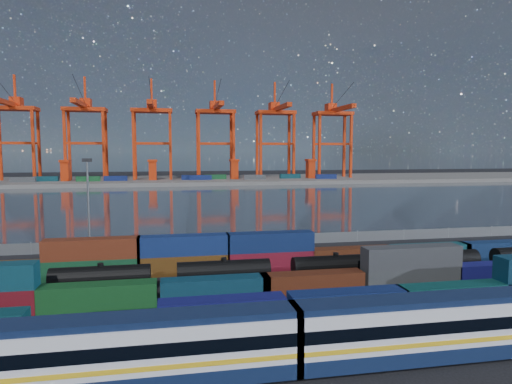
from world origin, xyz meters
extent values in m
plane|color=black|center=(0.00, 0.00, 0.00)|extent=(700.00, 700.00, 0.00)
plane|color=#282F3A|center=(0.00, 105.00, 0.01)|extent=(700.00, 700.00, 0.00)
cube|color=#514F4C|center=(0.00, 210.00, 1.00)|extent=(700.00, 70.00, 2.00)
cone|color=#1E2630|center=(-200.00, 1600.00, 260.00)|extent=(1100.00, 1100.00, 520.00)
cone|color=#1E2630|center=(200.00, 1600.00, 230.00)|extent=(1040.00, 1040.00, 460.00)
cone|color=#1E2630|center=(600.00, 1600.00, 190.00)|extent=(960.00, 960.00, 380.00)
cone|color=#1E2630|center=(950.00, 1600.00, 150.00)|extent=(840.00, 840.00, 300.00)
cube|color=silver|center=(-19.68, -21.46, 3.08)|extent=(26.58, 3.19, 4.04)
cube|color=#0F1B39|center=(-19.68, -21.46, 0.96)|extent=(26.58, 3.25, 1.28)
cube|color=#0F1B39|center=(-19.68, -21.46, 5.37)|extent=(26.58, 2.87, 0.53)
cube|color=gold|center=(-19.68, -21.46, 2.23)|extent=(26.61, 3.29, 0.38)
cube|color=black|center=(-19.68, -21.46, 3.51)|extent=(26.61, 3.29, 1.06)
cube|color=black|center=(-10.38, -21.46, 0.37)|extent=(3.19, 2.13, 0.74)
cube|color=silver|center=(6.32, -21.46, 3.08)|extent=(26.58, 3.19, 4.04)
cube|color=#0F1B39|center=(6.32, -21.46, 0.96)|extent=(26.58, 3.25, 1.28)
cube|color=#0F1B39|center=(6.32, -21.46, 5.37)|extent=(26.58, 2.87, 0.53)
cube|color=gold|center=(6.32, -21.46, 2.23)|extent=(26.61, 3.29, 0.38)
cube|color=black|center=(6.32, -21.46, 3.51)|extent=(26.61, 3.29, 1.06)
cube|color=black|center=(-2.99, -21.46, 0.37)|extent=(3.19, 2.13, 0.74)
cube|color=#111459|center=(-11.22, -10.18, 1.41)|extent=(13.02, 2.65, 2.82)
cube|color=#101F52|center=(2.41, -10.18, 1.41)|extent=(13.02, 2.65, 2.82)
cube|color=#0B3D3C|center=(15.13, -10.18, 1.41)|extent=(13.02, 2.65, 2.82)
cube|color=#12461C|center=(-24.44, -2.38, 1.40)|extent=(12.96, 2.64, 2.81)
cube|color=#0C3043|center=(-11.11, -2.38, 1.40)|extent=(12.96, 2.64, 2.81)
cube|color=#4E1F0F|center=(0.89, -2.38, 1.40)|extent=(12.96, 2.64, 2.81)
cube|color=#3C3F41|center=(14.27, -2.38, 1.40)|extent=(12.96, 2.64, 2.81)
cube|color=#3B3C3F|center=(14.27, -2.38, 4.21)|extent=(12.96, 2.64, 2.81)
cube|color=#12135B|center=(27.07, -2.38, 1.40)|extent=(12.96, 2.64, 2.81)
cube|color=#124425|center=(-27.09, 10.45, 1.42)|extent=(13.10, 2.66, 2.84)
cube|color=maroon|center=(-27.09, 10.45, 4.26)|extent=(13.10, 2.66, 2.84)
cube|color=#553211|center=(-14.41, 10.45, 1.42)|extent=(13.10, 2.66, 2.84)
cube|color=navy|center=(-14.41, 10.45, 4.26)|extent=(13.10, 2.66, 2.84)
cube|color=maroon|center=(-1.59, 10.45, 1.42)|extent=(13.10, 2.66, 2.84)
cube|color=#0F204E|center=(-1.59, 10.45, 4.26)|extent=(13.10, 2.66, 2.84)
cube|color=#4B200F|center=(11.38, 10.45, 1.42)|extent=(13.10, 2.66, 2.84)
cube|color=#0E404B|center=(24.94, 10.45, 1.42)|extent=(13.10, 2.66, 2.84)
cube|color=#0F254E|center=(37.18, 10.45, 1.42)|extent=(13.10, 2.66, 2.84)
cube|color=black|center=(-36.25, 3.05, 0.28)|extent=(2.34, 1.69, 0.56)
cylinder|color=black|center=(-24.97, 3.05, 2.15)|extent=(12.18, 2.72, 2.72)
cylinder|color=black|center=(-24.97, 3.05, 3.65)|extent=(0.75, 0.75, 0.47)
cube|color=black|center=(-24.97, 3.05, 0.66)|extent=(12.65, 1.87, 0.37)
cube|color=black|center=(-29.18, 3.05, 0.28)|extent=(2.34, 1.69, 0.56)
cube|color=black|center=(-20.75, 3.05, 0.28)|extent=(2.34, 1.69, 0.56)
cylinder|color=black|center=(-9.47, 3.05, 2.15)|extent=(12.18, 2.72, 2.72)
cylinder|color=black|center=(-9.47, 3.05, 3.65)|extent=(0.75, 0.75, 0.47)
cube|color=black|center=(-9.47, 3.05, 0.66)|extent=(12.65, 1.87, 0.37)
cube|color=black|center=(-13.68, 3.05, 0.28)|extent=(2.34, 1.69, 0.56)
cube|color=black|center=(-5.25, 3.05, 0.28)|extent=(2.34, 1.69, 0.56)
cylinder|color=black|center=(6.03, 3.05, 2.15)|extent=(12.18, 2.72, 2.72)
cylinder|color=black|center=(6.03, 3.05, 3.65)|extent=(0.75, 0.75, 0.47)
cube|color=black|center=(6.03, 3.05, 0.66)|extent=(12.65, 1.87, 0.37)
cube|color=black|center=(1.82, 3.05, 0.28)|extent=(2.34, 1.69, 0.56)
cube|color=black|center=(10.25, 3.05, 0.28)|extent=(2.34, 1.69, 0.56)
cylinder|color=black|center=(21.53, 3.05, 2.15)|extent=(12.18, 2.72, 2.72)
cylinder|color=black|center=(21.53, 3.05, 3.65)|extent=(0.75, 0.75, 0.47)
cube|color=black|center=(21.53, 3.05, 0.66)|extent=(12.65, 1.87, 0.37)
cube|color=black|center=(17.32, 3.05, 0.28)|extent=(2.34, 1.69, 0.56)
cube|color=black|center=(25.75, 3.05, 0.28)|extent=(2.34, 1.69, 0.56)
cube|color=black|center=(32.82, 3.05, 0.28)|extent=(2.34, 1.69, 0.56)
cube|color=#595B5E|center=(0.00, 28.00, 1.00)|extent=(160.00, 0.06, 2.00)
cylinder|color=slate|center=(-40.00, 28.00, 1.10)|extent=(0.12, 0.12, 2.20)
cylinder|color=slate|center=(-30.00, 28.00, 1.10)|extent=(0.12, 0.12, 2.20)
cylinder|color=slate|center=(-20.00, 28.00, 1.10)|extent=(0.12, 0.12, 2.20)
cylinder|color=slate|center=(-10.00, 28.00, 1.10)|extent=(0.12, 0.12, 2.20)
cylinder|color=slate|center=(0.00, 28.00, 1.10)|extent=(0.12, 0.12, 2.20)
cylinder|color=slate|center=(10.00, 28.00, 1.10)|extent=(0.12, 0.12, 2.20)
cylinder|color=slate|center=(20.00, 28.00, 1.10)|extent=(0.12, 0.12, 2.20)
cylinder|color=slate|center=(30.00, 28.00, 1.10)|extent=(0.12, 0.12, 2.20)
cylinder|color=slate|center=(40.00, 28.00, 1.10)|extent=(0.12, 0.12, 2.20)
cylinder|color=slate|center=(50.00, 28.00, 1.10)|extent=(0.12, 0.12, 2.20)
cylinder|color=slate|center=(-30.00, 26.00, 8.00)|extent=(0.36, 0.36, 16.00)
cube|color=black|center=(-30.00, 26.00, 16.30)|extent=(1.60, 0.40, 0.60)
cube|color=red|center=(-104.75, 210.32, 19.94)|extent=(1.42, 1.42, 39.88)
cube|color=red|center=(-85.25, 199.68, 19.94)|extent=(1.42, 1.42, 39.88)
cube|color=red|center=(-85.25, 210.32, 19.94)|extent=(1.42, 1.42, 39.88)
cube|color=red|center=(-95.00, 199.68, 21.94)|extent=(19.50, 1.24, 1.24)
cube|color=red|center=(-95.00, 210.32, 21.94)|extent=(19.50, 1.24, 1.24)
cube|color=red|center=(-95.00, 205.00, 39.88)|extent=(22.16, 12.41, 1.95)
cube|color=red|center=(-95.00, 194.36, 41.66)|extent=(2.66, 42.54, 2.22)
cube|color=red|center=(-95.00, 208.55, 43.87)|extent=(5.32, 7.09, 4.43)
cube|color=red|center=(-95.00, 206.77, 50.52)|extent=(1.06, 1.06, 14.18)
cylinder|color=black|center=(-95.00, 192.24, 47.86)|extent=(0.21, 36.48, 12.03)
cube|color=red|center=(-69.75, 199.68, 19.94)|extent=(1.42, 1.42, 39.88)
cube|color=red|center=(-69.75, 210.32, 19.94)|extent=(1.42, 1.42, 39.88)
cube|color=red|center=(-50.25, 199.68, 19.94)|extent=(1.42, 1.42, 39.88)
cube|color=red|center=(-50.25, 210.32, 19.94)|extent=(1.42, 1.42, 39.88)
cube|color=red|center=(-60.00, 199.68, 21.94)|extent=(19.50, 1.24, 1.24)
cube|color=red|center=(-60.00, 210.32, 21.94)|extent=(19.50, 1.24, 1.24)
cube|color=red|center=(-60.00, 205.00, 39.88)|extent=(22.16, 12.41, 1.95)
cube|color=red|center=(-60.00, 194.36, 41.66)|extent=(2.66, 42.54, 2.22)
cube|color=red|center=(-60.00, 208.55, 43.87)|extent=(5.32, 7.09, 4.43)
cube|color=red|center=(-60.00, 206.77, 50.52)|extent=(1.06, 1.06, 14.18)
cylinder|color=black|center=(-60.00, 192.24, 47.86)|extent=(0.21, 36.48, 12.03)
cube|color=red|center=(-34.75, 199.68, 19.94)|extent=(1.42, 1.42, 39.88)
cube|color=red|center=(-34.75, 210.32, 19.94)|extent=(1.42, 1.42, 39.88)
cube|color=red|center=(-15.25, 199.68, 19.94)|extent=(1.42, 1.42, 39.88)
cube|color=red|center=(-15.25, 210.32, 19.94)|extent=(1.42, 1.42, 39.88)
cube|color=red|center=(-25.00, 199.68, 21.94)|extent=(19.50, 1.24, 1.24)
cube|color=red|center=(-25.00, 210.32, 21.94)|extent=(19.50, 1.24, 1.24)
cube|color=red|center=(-25.00, 205.00, 39.88)|extent=(22.16, 12.41, 1.95)
cube|color=red|center=(-25.00, 194.36, 41.66)|extent=(2.66, 42.54, 2.22)
cube|color=red|center=(-25.00, 208.55, 43.87)|extent=(5.32, 7.09, 4.43)
cube|color=red|center=(-25.00, 206.77, 50.52)|extent=(1.06, 1.06, 14.18)
cylinder|color=black|center=(-25.00, 192.24, 47.86)|extent=(0.21, 36.48, 12.03)
cube|color=red|center=(0.25, 199.68, 19.94)|extent=(1.42, 1.42, 39.88)
cube|color=red|center=(0.25, 210.32, 19.94)|extent=(1.42, 1.42, 39.88)
cube|color=red|center=(19.75, 199.68, 19.94)|extent=(1.42, 1.42, 39.88)
cube|color=red|center=(19.75, 210.32, 19.94)|extent=(1.42, 1.42, 39.88)
cube|color=red|center=(10.00, 199.68, 21.94)|extent=(19.50, 1.24, 1.24)
cube|color=red|center=(10.00, 210.32, 21.94)|extent=(19.50, 1.24, 1.24)
cube|color=red|center=(10.00, 205.00, 39.88)|extent=(22.16, 12.41, 1.95)
cube|color=red|center=(10.00, 194.36, 41.66)|extent=(2.66, 42.54, 2.22)
cube|color=red|center=(10.00, 208.55, 43.87)|extent=(5.32, 7.09, 4.43)
cube|color=red|center=(10.00, 206.77, 50.52)|extent=(1.06, 1.06, 14.18)
cylinder|color=black|center=(10.00, 192.24, 47.86)|extent=(0.21, 36.48, 12.03)
cube|color=red|center=(35.25, 199.68, 19.94)|extent=(1.42, 1.42, 39.88)
cube|color=red|center=(35.25, 210.32, 19.94)|extent=(1.42, 1.42, 39.88)
cube|color=red|center=(54.75, 199.68, 19.94)|extent=(1.42, 1.42, 39.88)
cube|color=red|center=(54.75, 210.32, 19.94)|extent=(1.42, 1.42, 39.88)
cube|color=red|center=(45.00, 199.68, 21.94)|extent=(19.50, 1.24, 1.24)
cube|color=red|center=(45.00, 210.32, 21.94)|extent=(19.50, 1.24, 1.24)
cube|color=red|center=(45.00, 205.00, 39.88)|extent=(22.16, 12.41, 1.95)
cube|color=red|center=(45.00, 194.36, 41.66)|extent=(2.66, 42.54, 2.22)
cube|color=red|center=(45.00, 208.55, 43.87)|extent=(5.32, 7.09, 4.43)
cube|color=red|center=(45.00, 206.77, 50.52)|extent=(1.06, 1.06, 14.18)
cylinder|color=black|center=(45.00, 192.24, 47.86)|extent=(0.21, 36.48, 12.03)
cube|color=red|center=(70.25, 199.68, 19.94)|extent=(1.42, 1.42, 39.88)
cube|color=red|center=(70.25, 210.32, 19.94)|extent=(1.42, 1.42, 39.88)
cube|color=red|center=(89.75, 199.68, 19.94)|extent=(1.42, 1.42, 39.88)
cube|color=red|center=(89.75, 210.32, 19.94)|extent=(1.42, 1.42, 39.88)
cube|color=red|center=(80.00, 199.68, 21.94)|extent=(19.50, 1.24, 1.24)
cube|color=red|center=(80.00, 210.32, 21.94)|extent=(19.50, 1.24, 1.24)
cube|color=red|center=(80.00, 205.00, 39.88)|extent=(22.16, 12.41, 1.95)
cube|color=red|center=(80.00, 194.36, 41.66)|extent=(2.66, 42.54, 2.22)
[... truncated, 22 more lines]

